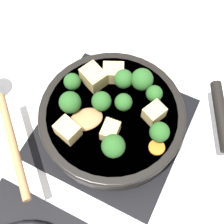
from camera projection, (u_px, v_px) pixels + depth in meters
name	position (u px, v px, depth m)	size (l,w,h in m)	color
ground_plane	(112.00, 128.00, 0.71)	(2.40, 2.40, 0.00)	white
front_burner_grate	(112.00, 126.00, 0.70)	(0.31, 0.31, 0.03)	black
skillet_pan	(113.00, 117.00, 0.65)	(0.40, 0.32, 0.06)	black
wooden_spoon	(46.00, 133.00, 0.60)	(0.23, 0.23, 0.02)	#A87A4C
tofu_cube_center_large	(68.00, 130.00, 0.59)	(0.04, 0.03, 0.03)	#DBB770
tofu_cube_near_handle	(110.00, 131.00, 0.60)	(0.04, 0.03, 0.03)	#DBB770
tofu_cube_east_chunk	(93.00, 77.00, 0.65)	(0.05, 0.04, 0.04)	#DBB770
tofu_cube_west_chunk	(154.00, 113.00, 0.61)	(0.04, 0.03, 0.03)	#DBB770
tofu_cube_back_piece	(113.00, 73.00, 0.65)	(0.04, 0.03, 0.03)	#DBB770
broccoli_floret_near_spoon	(113.00, 146.00, 0.57)	(0.04, 0.04, 0.05)	#709956
broccoli_floret_center_top	(142.00, 80.00, 0.63)	(0.05, 0.05, 0.05)	#709956
broccoli_floret_east_rim	(101.00, 102.00, 0.61)	(0.04, 0.04, 0.05)	#709956
broccoli_floret_west_rim	(159.00, 132.00, 0.58)	(0.04, 0.04, 0.05)	#709956
broccoli_floret_north_edge	(70.00, 102.00, 0.61)	(0.04, 0.04, 0.05)	#709956
broccoli_floret_south_cluster	(72.00, 82.00, 0.63)	(0.04, 0.04, 0.04)	#709956
broccoli_floret_mid_floret	(123.00, 102.00, 0.61)	(0.04, 0.04, 0.04)	#709956
broccoli_floret_small_inner	(124.00, 79.00, 0.64)	(0.04, 0.04, 0.05)	#709956
broccoli_floret_tall_stem	(154.00, 94.00, 0.62)	(0.03, 0.03, 0.04)	#709956
carrot_slice_orange_thin	(90.00, 71.00, 0.67)	(0.03, 0.03, 0.01)	orange
carrot_slice_near_center	(157.00, 147.00, 0.60)	(0.03, 0.03, 0.01)	orange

